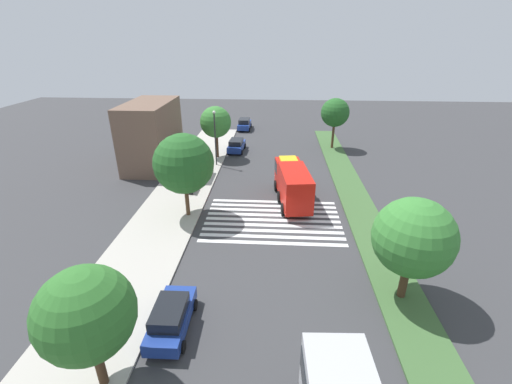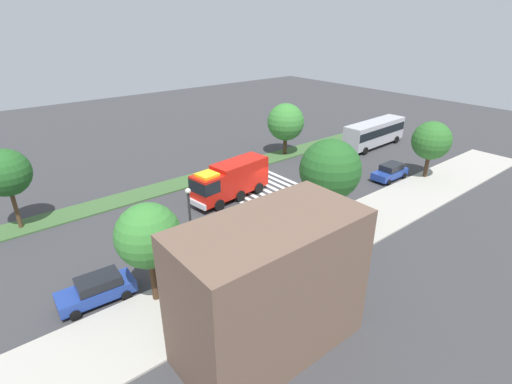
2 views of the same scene
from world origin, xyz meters
TOP-DOWN VIEW (x-y plane):
  - ground_plane at (0.00, 0.00)m, footprint 120.00×120.00m
  - sidewalk at (0.00, 9.34)m, footprint 60.00×5.76m
  - median_strip at (0.00, -7.96)m, footprint 60.00×3.00m
  - crosswalk at (-0.22, 0.00)m, footprint 7.65×11.62m
  - fire_truck at (3.77, -1.73)m, footprint 8.59×3.48m
  - parked_car_west at (-12.66, 5.26)m, footprint 4.49×2.10m
  - parked_car_mid at (18.80, 5.26)m, footprint 4.67×2.29m
  - parked_car_east at (30.76, 5.26)m, footprint 4.78×2.18m
  - bus_stop_shelter at (8.96, 8.15)m, footprint 3.50×1.40m
  - bench_near_shelter at (4.96, 8.12)m, footprint 1.60×0.50m
  - street_lamp at (12.95, 7.06)m, footprint 0.36×0.36m
  - storefront_building at (12.82, 14.64)m, footprint 9.71×5.65m
  - sidewalk_tree_far_west at (-16.06, 7.46)m, footprint 4.07×4.07m
  - sidewalk_tree_west at (0.14, 7.46)m, footprint 5.04×5.04m
  - sidewalk_tree_east at (15.96, 7.46)m, footprint 3.88×3.88m
  - median_tree_far_west at (-9.34, -7.96)m, footprint 4.59×4.59m
  - median_tree_west at (20.80, -7.96)m, footprint 3.80×3.80m

SIDE VIEW (x-z plane):
  - ground_plane at x=0.00m, z-range 0.00..0.00m
  - crosswalk at x=-0.22m, z-range 0.00..0.01m
  - sidewalk at x=0.00m, z-range 0.00..0.14m
  - median_strip at x=0.00m, z-range 0.00..0.14m
  - bench_near_shelter at x=4.96m, z-range 0.14..1.04m
  - parked_car_mid at x=18.80m, z-range 0.03..1.71m
  - parked_car_west at x=-12.66m, z-range 0.02..1.73m
  - parked_car_east at x=30.76m, z-range 0.01..1.85m
  - bus_stop_shelter at x=8.96m, z-range 0.66..3.12m
  - fire_truck at x=3.77m, z-range 0.21..3.74m
  - storefront_building at x=12.82m, z-range 0.00..7.58m
  - street_lamp at x=12.95m, z-range 0.70..7.25m
  - sidewalk_tree_far_west at x=-16.06m, z-range 1.16..7.30m
  - median_tree_far_west at x=-9.34m, z-range 1.04..7.48m
  - sidewalk_tree_east at x=15.96m, z-range 1.41..7.88m
  - sidewalk_tree_west at x=0.14m, z-range 1.25..8.52m
  - median_tree_west at x=20.80m, z-range 1.62..8.42m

